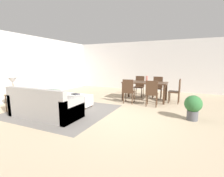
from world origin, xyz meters
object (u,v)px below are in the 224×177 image
at_px(dining_chair_near_left, 128,90).
at_px(vase_centerpiece, 147,79).
at_px(couch, 45,107).
at_px(dining_chair_far_right, 158,86).
at_px(table_lamp, 13,81).
at_px(dining_chair_head_east, 177,90).
at_px(book_on_ottoman, 75,94).
at_px(ottoman_table, 76,100).
at_px(dining_table, 145,84).
at_px(dining_chair_near_right, 152,92).
at_px(side_table, 14,98).
at_px(dining_chair_far_left, 139,85).
at_px(potted_plant, 193,106).

height_order(dining_chair_near_left, vase_centerpiece, vase_centerpiece).
xyz_separation_m(couch, dining_chair_far_right, (2.49, 3.99, 0.23)).
height_order(table_lamp, dining_chair_head_east, table_lamp).
height_order(dining_chair_head_east, book_on_ottoman, dining_chair_head_east).
bearing_deg(ottoman_table, dining_chair_head_east, 31.32).
xyz_separation_m(dining_table, dining_chair_far_right, (0.39, 0.77, -0.15)).
xyz_separation_m(dining_chair_near_left, dining_chair_head_east, (1.65, 0.79, 0.00)).
height_order(dining_table, book_on_ottoman, dining_table).
relative_size(dining_table, dining_chair_near_right, 1.88).
distance_m(couch, dining_chair_near_right, 3.48).
bearing_deg(dining_chair_near_right, table_lamp, -148.82).
bearing_deg(dining_table, side_table, -137.15).
xyz_separation_m(ottoman_table, side_table, (-1.43, -1.25, 0.19)).
bearing_deg(dining_chair_far_right, dining_chair_near_left, -118.38).
relative_size(vase_centerpiece, book_on_ottoman, 0.96).
bearing_deg(couch, dining_chair_far_right, 57.97).
xyz_separation_m(dining_chair_near_right, dining_chair_far_left, (-0.87, 1.62, 0.00)).
xyz_separation_m(dining_chair_head_east, potted_plant, (0.49, -1.81, -0.13)).
xyz_separation_m(couch, vase_centerpiece, (2.18, 3.18, 0.59)).
relative_size(dining_chair_near_left, dining_chair_far_left, 1.00).
height_order(dining_chair_head_east, vase_centerpiece, vase_centerpiece).
bearing_deg(dining_table, dining_chair_far_right, 63.09).
bearing_deg(dining_chair_near_left, table_lamp, -141.08).
height_order(dining_table, dining_chair_near_left, dining_chair_near_left).
relative_size(dining_chair_far_right, book_on_ottoman, 3.54).
bearing_deg(dining_table, table_lamp, -137.15).
xyz_separation_m(side_table, dining_chair_near_left, (2.98, 2.41, 0.08)).
height_order(dining_chair_far_right, book_on_ottoman, dining_chair_far_right).
xyz_separation_m(dining_table, dining_chair_near_right, (0.44, -0.84, -0.15)).
bearing_deg(dining_table, potted_plant, -46.26).
bearing_deg(dining_chair_far_right, dining_chair_head_east, -42.31).
height_order(dining_chair_far_right, dining_chair_head_east, same).
relative_size(side_table, dining_chair_near_right, 0.60).
height_order(dining_chair_near_right, vase_centerpiece, vase_centerpiece).
height_order(couch, dining_chair_far_left, dining_chair_far_left).
bearing_deg(dining_table, dining_chair_far_left, 118.68).
bearing_deg(dining_chair_near_left, ottoman_table, -143.35).
height_order(side_table, dining_chair_near_left, dining_chair_near_left).
relative_size(dining_chair_near_left, vase_centerpiece, 3.69).
bearing_deg(dining_chair_near_right, book_on_ottoman, -155.58).
bearing_deg(couch, dining_chair_far_left, 67.24).
bearing_deg(dining_table, dining_chair_near_left, -119.83).
bearing_deg(vase_centerpiece, ottoman_table, -137.62).
relative_size(couch, dining_chair_near_right, 2.21).
bearing_deg(dining_chair_far_left, dining_chair_far_right, -0.41).
relative_size(couch, side_table, 3.70).
bearing_deg(couch, dining_chair_near_right, 43.07).
xyz_separation_m(dining_chair_near_right, dining_chair_far_right, (-0.05, 1.61, 0.00)).
distance_m(dining_chair_near_right, dining_chair_far_left, 1.83).
xyz_separation_m(table_lamp, potted_plant, (5.12, 1.39, -0.57)).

